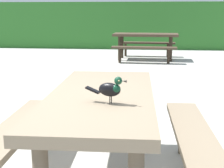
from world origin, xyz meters
TOP-DOWN VIEW (x-y plane):
  - hedge_wall at (0.00, 10.54)m, footprint 28.00×1.65m
  - picnic_table_foreground at (0.37, 0.02)m, footprint 1.73×1.82m
  - bird_grackle at (0.47, -0.27)m, footprint 0.28×0.12m
  - picnic_table_mid_left at (0.64, 7.09)m, footprint 1.83×1.76m

SIDE VIEW (x-z plane):
  - picnic_table_foreground at x=0.37m, z-range 0.19..0.93m
  - picnic_table_mid_left at x=0.64m, z-range 0.19..0.93m
  - bird_grackle at x=0.47m, z-range 0.75..0.94m
  - hedge_wall at x=0.00m, z-range 0.00..1.69m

